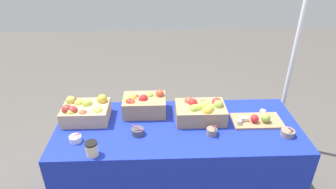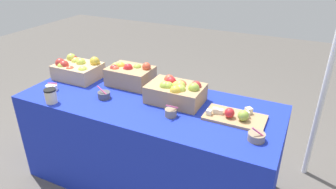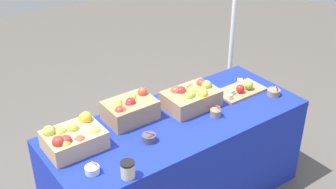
# 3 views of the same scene
# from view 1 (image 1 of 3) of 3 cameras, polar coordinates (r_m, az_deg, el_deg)

# --- Properties ---
(table) EXTENTS (1.90, 0.76, 0.74)m
(table) POSITION_cam_1_polar(r_m,az_deg,el_deg) (2.53, 1.84, -12.95)
(table) COLOR #192DB7
(table) RESTS_ON ground_plane
(apple_crate_left) EXTENTS (0.36, 0.27, 0.18)m
(apple_crate_left) POSITION_cam_1_polar(r_m,az_deg,el_deg) (2.42, -15.91, -3.07)
(apple_crate_left) COLOR tan
(apple_crate_left) RESTS_ON table
(apple_crate_middle) EXTENTS (0.35, 0.25, 0.19)m
(apple_crate_middle) POSITION_cam_1_polar(r_m,az_deg,el_deg) (2.41, -4.81, -1.88)
(apple_crate_middle) COLOR tan
(apple_crate_middle) RESTS_ON table
(apple_crate_right) EXTENTS (0.39, 0.26, 0.17)m
(apple_crate_right) POSITION_cam_1_polar(r_m,az_deg,el_deg) (2.34, 6.48, -3.17)
(apple_crate_right) COLOR tan
(apple_crate_right) RESTS_ON table
(cutting_board_front) EXTENTS (0.39, 0.22, 0.09)m
(cutting_board_front) POSITION_cam_1_polar(r_m,az_deg,el_deg) (2.43, 17.10, -4.75)
(cutting_board_front) COLOR tan
(cutting_board_front) RESTS_ON table
(sample_bowl_near) EXTENTS (0.08, 0.09, 0.10)m
(sample_bowl_near) POSITION_cam_1_polar(r_m,az_deg,el_deg) (2.21, 8.55, -7.14)
(sample_bowl_near) COLOR gray
(sample_bowl_near) RESTS_ON table
(sample_bowl_mid) EXTENTS (0.09, 0.09, 0.10)m
(sample_bowl_mid) POSITION_cam_1_polar(r_m,az_deg,el_deg) (2.20, -5.96, -7.18)
(sample_bowl_mid) COLOR #4C4C51
(sample_bowl_mid) RESTS_ON table
(sample_bowl_far) EXTENTS (0.10, 0.10, 0.10)m
(sample_bowl_far) POSITION_cam_1_polar(r_m,az_deg,el_deg) (2.35, 22.36, -6.94)
(sample_bowl_far) COLOR gray
(sample_bowl_far) RESTS_ON table
(sample_bowl_extra) EXTENTS (0.09, 0.09, 0.08)m
(sample_bowl_extra) POSITION_cam_1_polar(r_m,az_deg,el_deg) (2.23, -17.65, -8.22)
(sample_bowl_extra) COLOR silver
(sample_bowl_extra) RESTS_ON table
(coffee_cup) EXTENTS (0.09, 0.09, 0.10)m
(coffee_cup) POSITION_cam_1_polar(r_m,az_deg,el_deg) (2.06, -14.68, -10.22)
(coffee_cup) COLOR beige
(coffee_cup) RESTS_ON table
(tent_pole) EXTENTS (0.04, 0.04, 1.93)m
(tent_pole) POSITION_cam_1_polar(r_m,az_deg,el_deg) (3.05, 23.08, 5.62)
(tent_pole) COLOR white
(tent_pole) RESTS_ON ground_plane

